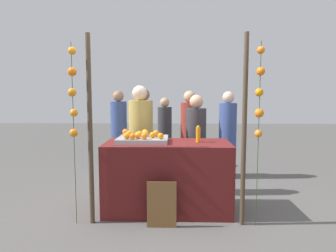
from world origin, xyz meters
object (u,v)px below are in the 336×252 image
at_px(orange_1, 125,132).
at_px(juice_bottle, 198,134).
at_px(stall_counter, 168,177).
at_px(chalkboard_sign, 162,205).
at_px(orange_0, 138,135).
at_px(vendor_right, 196,148).
at_px(vendor_left, 140,144).

relative_size(orange_1, juice_bottle, 0.39).
height_order(stall_counter, chalkboard_sign, stall_counter).
height_order(orange_0, chalkboard_sign, orange_0).
bearing_deg(orange_0, orange_1, 123.16).
distance_m(juice_bottle, vendor_right, 0.76).
relative_size(orange_1, chalkboard_sign, 0.15).
relative_size(chalkboard_sign, vendor_left, 0.33).
bearing_deg(vendor_left, vendor_right, 2.81).
bearing_deg(vendor_left, orange_0, -85.20).
height_order(orange_0, vendor_left, vendor_left).
bearing_deg(juice_bottle, stall_counter, -176.07).
relative_size(orange_0, vendor_right, 0.06).
bearing_deg(vendor_right, chalkboard_sign, -110.54).
relative_size(stall_counter, vendor_right, 1.07).
xyz_separation_m(orange_0, vendor_left, (-0.06, 0.76, -0.24)).
xyz_separation_m(orange_0, chalkboard_sign, (0.33, -0.46, -0.75)).
relative_size(stall_counter, orange_1, 19.09).
bearing_deg(chalkboard_sign, orange_1, 124.61).
xyz_separation_m(orange_1, juice_bottle, (1.00, -0.22, 0.00)).
relative_size(juice_bottle, chalkboard_sign, 0.39).
xyz_separation_m(orange_0, juice_bottle, (0.78, 0.11, 0.00)).
distance_m(chalkboard_sign, vendor_right, 1.42).
bearing_deg(orange_0, stall_counter, 12.36).
bearing_deg(vendor_right, stall_counter, -120.10).
relative_size(vendor_left, vendor_right, 1.09).
bearing_deg(juice_bottle, orange_0, -171.91).
relative_size(orange_1, vendor_left, 0.05).
distance_m(stall_counter, vendor_right, 0.87).
bearing_deg(juice_bottle, vendor_left, 142.42).
bearing_deg(stall_counter, vendor_right, 59.90).
bearing_deg(orange_0, chalkboard_sign, -54.36).
height_order(orange_1, vendor_right, vendor_right).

